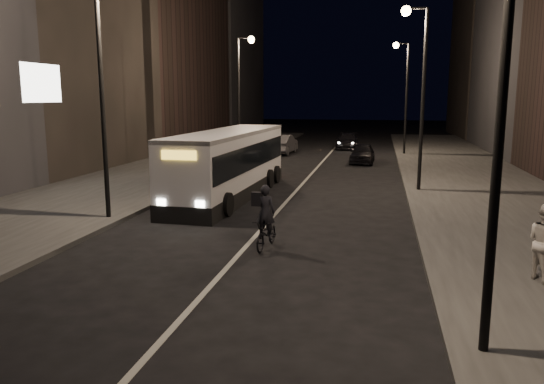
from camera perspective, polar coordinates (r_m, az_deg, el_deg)
The scene contains 14 objects.
ground at distance 14.10m, azimuth -4.62°, elevation -7.86°, with size 180.00×180.00×0.00m, color black.
sidewalk_right at distance 27.62m, azimuth 21.20°, elevation 0.60°, with size 7.00×70.00×0.16m, color #31312F.
sidewalk_left at distance 29.84m, azimuth -12.93°, elevation 1.70°, with size 7.00×70.00×0.16m, color #31312F.
building_row_left at distance 46.32m, azimuth -14.66°, elevation 18.14°, with size 8.00×61.00×22.00m, color black.
streetlight_right_near at distance 9.06m, azimuth 22.28°, elevation 15.77°, with size 1.20×0.44×8.12m.
streetlight_right_mid at distance 24.94m, azimuth 15.43°, elevation 12.15°, with size 1.20×0.44×8.12m.
streetlight_right_far at distance 40.91m, azimuth 13.94°, elevation 11.32°, with size 1.20×0.44×8.12m.
streetlight_left_near at distance 19.19m, azimuth -17.27°, elevation 12.74°, with size 1.20×0.44×8.12m.
streetlight_left_far at distance 36.05m, azimuth -3.21°, elevation 11.79°, with size 1.20×0.44×8.12m.
city_bus at distance 23.31m, azimuth -4.64°, elevation 3.32°, with size 2.86×10.85×2.90m.
cyclist_on_bicycle at distance 15.40m, azimuth -0.62°, elevation -3.80°, with size 0.75×1.71×1.91m.
car_near at distance 35.82m, azimuth 9.69°, elevation 4.13°, with size 1.54×3.83×1.31m, color black.
car_mid at distance 41.11m, azimuth 1.11°, elevation 5.17°, with size 1.58×4.53×1.49m, color #3D3C3F.
car_far at distance 45.70m, azimuth 8.10°, elevation 5.45°, with size 1.79×4.41×1.28m, color black.
Camera 1 is at (3.76, -12.87, 4.37)m, focal length 35.00 mm.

